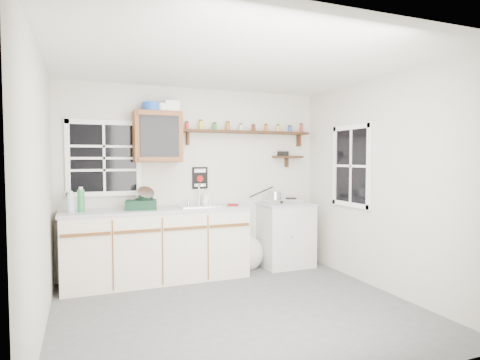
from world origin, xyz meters
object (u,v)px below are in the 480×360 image
dish_rack (142,202)px  upper_cabinet (158,137)px  main_cabinet (158,244)px  hotplate (283,201)px  spice_shelf (247,132)px  right_cabinet (286,234)px

dish_rack → upper_cabinet: bearing=44.8°
main_cabinet → dish_rack: 0.58m
upper_cabinet → main_cabinet: bearing=-103.7°
main_cabinet → dish_rack: dish_rack is taller
upper_cabinet → dish_rack: upper_cabinet is taller
upper_cabinet → hotplate: size_ratio=1.19×
main_cabinet → spice_shelf: bearing=9.3°
spice_shelf → hotplate: 1.11m
main_cabinet → hotplate: hotplate is taller
right_cabinet → dish_rack: size_ratio=2.18×
main_cabinet → right_cabinet: bearing=0.8°
hotplate → main_cabinet: bearing=-172.5°
right_cabinet → upper_cabinet: bearing=176.2°
upper_cabinet → dish_rack: 0.86m
right_cabinet → spice_shelf: size_ratio=0.48×
main_cabinet → hotplate: (1.78, 0.01, 0.48)m
main_cabinet → spice_shelf: spice_shelf is taller
main_cabinet → upper_cabinet: size_ratio=3.55×
upper_cabinet → spice_shelf: size_ratio=0.34×
upper_cabinet → dish_rack: bearing=-145.2°
main_cabinet → upper_cabinet: 1.37m
main_cabinet → upper_cabinet: (0.03, 0.14, 1.36)m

